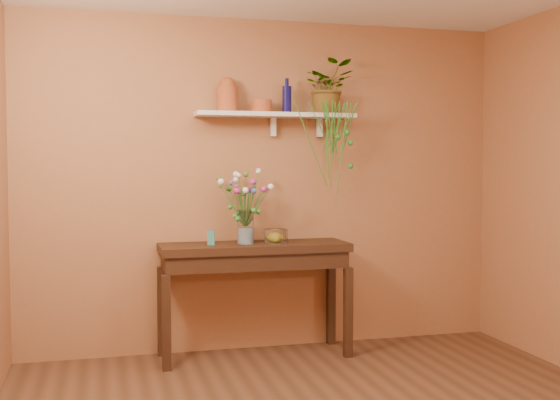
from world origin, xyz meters
The scene contains 13 objects.
room centered at (0.00, 0.00, 1.35)m, with size 4.04×4.04×2.70m.
sideboard centered at (-0.16, 1.74, 0.77)m, with size 1.48×0.48×0.90m.
wall_shelf centered at (0.06, 1.87, 1.92)m, with size 1.30×0.24×0.19m.
terracotta_jug centered at (-0.34, 1.90, 2.07)m, with size 0.17×0.17×0.27m.
terracotta_pot centered at (-0.07, 1.88, 1.99)m, with size 0.17×0.17×0.10m, color #AA5C2B.
blue_bottle centered at (0.14, 1.87, 2.05)m, with size 0.08×0.08×0.28m.
spider_plant centered at (0.50, 1.89, 2.16)m, with size 0.39×0.34×0.44m, color #2D8228.
plant_fronds centered at (0.54, 1.73, 1.73)m, with size 0.56×0.26×0.74m.
glass_vase centered at (-0.23, 1.73, 1.01)m, with size 0.13×0.13×0.27m.
bouquet centered at (-0.24, 1.73, 1.31)m, with size 0.41×0.35×0.46m.
glass_bowl centered at (0.00, 1.70, 0.95)m, with size 0.19×0.19×0.11m.
lemon centered at (0.01, 1.72, 0.95)m, with size 0.08×0.08×0.08m, color yellow.
carton centered at (-0.50, 1.73, 0.96)m, with size 0.06×0.04×0.11m, color teal.
Camera 1 is at (-1.32, -3.48, 1.52)m, focal length 43.82 mm.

